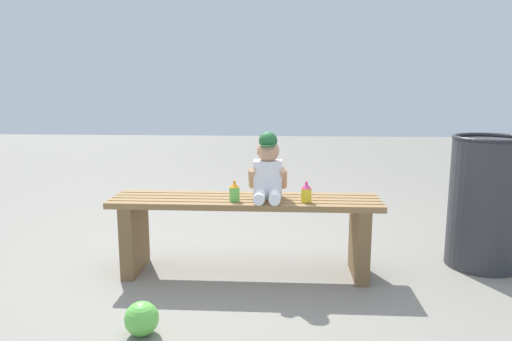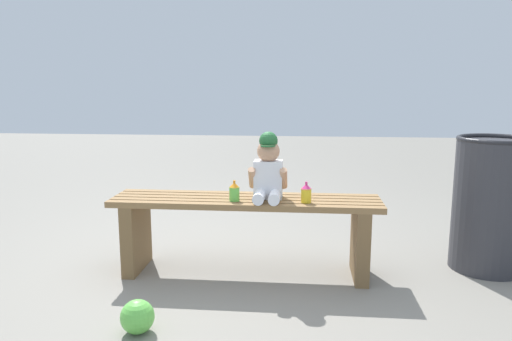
{
  "view_description": "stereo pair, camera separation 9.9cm",
  "coord_description": "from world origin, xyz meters",
  "views": [
    {
      "loc": [
        0.24,
        -2.86,
        1.17
      ],
      "look_at": [
        0.07,
        -0.05,
        0.66
      ],
      "focal_mm": 34.07,
      "sensor_mm": 36.0,
      "label": 1
    },
    {
      "loc": [
        0.34,
        -2.86,
        1.17
      ],
      "look_at": [
        0.07,
        -0.05,
        0.66
      ],
      "focal_mm": 34.07,
      "sensor_mm": 36.0,
      "label": 2
    }
  ],
  "objects": [
    {
      "name": "ground_plane",
      "position": [
        0.0,
        0.0,
        0.0
      ],
      "size": [
        16.0,
        16.0,
        0.0
      ],
      "primitive_type": "plane",
      "color": "gray"
    },
    {
      "name": "park_bench",
      "position": [
        0.0,
        0.0,
        0.32
      ],
      "size": [
        1.63,
        0.36,
        0.48
      ],
      "color": "olive",
      "rests_on": "ground_plane"
    },
    {
      "name": "sippy_cup_right",
      "position": [
        0.37,
        -0.08,
        0.54
      ],
      "size": [
        0.06,
        0.06,
        0.12
      ],
      "color": "yellow",
      "rests_on": "park_bench"
    },
    {
      "name": "child_figure",
      "position": [
        0.14,
        -0.0,
        0.66
      ],
      "size": [
        0.23,
        0.27,
        0.4
      ],
      "color": "white",
      "rests_on": "park_bench"
    },
    {
      "name": "sippy_cup_left",
      "position": [
        -0.06,
        -0.08,
        0.54
      ],
      "size": [
        0.06,
        0.06,
        0.12
      ],
      "color": "#66CC4C",
      "rests_on": "park_bench"
    },
    {
      "name": "toy_ball",
      "position": [
        -0.42,
        -0.79,
        0.08
      ],
      "size": [
        0.16,
        0.16,
        0.16
      ],
      "primitive_type": "sphere",
      "color": "#66CC4C",
      "rests_on": "ground_plane"
    },
    {
      "name": "trash_bin",
      "position": [
        1.52,
        0.22,
        0.43
      ],
      "size": [
        0.46,
        0.46,
        0.84
      ],
      "color": "#333338",
      "rests_on": "ground_plane"
    }
  ]
}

